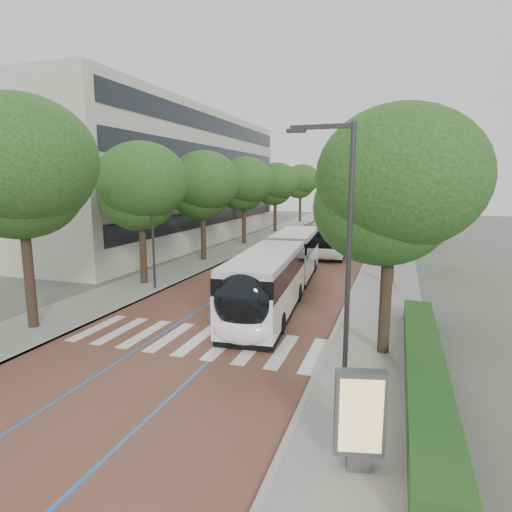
{
  "coord_description": "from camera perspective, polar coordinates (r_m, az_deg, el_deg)",
  "views": [
    {
      "loc": [
        8.0,
        -14.45,
        6.61
      ],
      "look_at": [
        0.34,
        8.5,
        2.4
      ],
      "focal_mm": 30.0,
      "sensor_mm": 36.0,
      "label": 1
    }
  ],
  "objects": [
    {
      "name": "kerb_right",
      "position": [
        54.9,
        15.83,
        2.64
      ],
      "size": [
        0.2,
        140.0,
        0.14
      ],
      "primitive_type": "cube",
      "color": "gray",
      "rests_on": "ground"
    },
    {
      "name": "bus_queued_2",
      "position": [
        66.13,
        13.48,
        5.27
      ],
      "size": [
        2.95,
        12.48,
        3.2
      ],
      "rotation": [
        0.0,
        0.0,
        0.04
      ],
      "color": "white",
      "rests_on": "ground"
    },
    {
      "name": "trees_right",
      "position": [
        36.66,
        18.19,
        8.61
      ],
      "size": [
        6.04,
        47.96,
        8.78
      ],
      "color": "black",
      "rests_on": "ground"
    },
    {
      "name": "hedge",
      "position": [
        15.72,
        21.57,
        -13.64
      ],
      "size": [
        1.2,
        14.0,
        0.8
      ],
      "primitive_type": "cube",
      "color": "#1B4417",
      "rests_on": "sidewalk_right"
    },
    {
      "name": "bus_queued_0",
      "position": [
        40.71,
        10.2,
        2.68
      ],
      "size": [
        3.34,
        12.54,
        3.2
      ],
      "rotation": [
        0.0,
        0.0,
        0.07
      ],
      "color": "white",
      "rests_on": "ground"
    },
    {
      "name": "office_building",
      "position": [
        50.57,
        -14.69,
        10.0
      ],
      "size": [
        18.11,
        40.0,
        14.0
      ],
      "color": "beige",
      "rests_on": "ground"
    },
    {
      "name": "streetlight_far",
      "position": [
        36.52,
        16.37,
        6.66
      ],
      "size": [
        1.82,
        0.2,
        8.0
      ],
      "color": "#2E2F31",
      "rests_on": "sidewalk_right"
    },
    {
      "name": "zebra_crossing",
      "position": [
        18.52,
        -7.93,
        -11.05
      ],
      "size": [
        10.55,
        3.6,
        0.01
      ],
      "color": "silver",
      "rests_on": "ground"
    },
    {
      "name": "kerb_left",
      "position": [
        56.51,
        4.4,
        3.18
      ],
      "size": [
        0.2,
        140.0,
        0.14
      ],
      "primitive_type": "cube",
      "color": "gray",
      "rests_on": "ground"
    },
    {
      "name": "sidewalk_left",
      "position": [
        57.0,
        2.55,
        3.26
      ],
      "size": [
        4.0,
        140.0,
        0.12
      ],
      "primitive_type": "cube",
      "color": "gray",
      "rests_on": "ground"
    },
    {
      "name": "trees_left",
      "position": [
        40.7,
        -3.99,
        9.41
      ],
      "size": [
        6.43,
        61.05,
        9.65
      ],
      "color": "black",
      "rests_on": "ground"
    },
    {
      "name": "sidewalk_right",
      "position": [
        54.85,
        17.81,
        2.54
      ],
      "size": [
        4.0,
        140.0,
        0.12
      ],
      "primitive_type": "cube",
      "color": "gray",
      "rests_on": "ground"
    },
    {
      "name": "lane_line_right",
      "position": [
        55.22,
        11.68,
        2.81
      ],
      "size": [
        0.12,
        126.0,
        0.01
      ],
      "primitive_type": "cube",
      "color": "#2260AB",
      "rests_on": "road"
    },
    {
      "name": "ad_panel",
      "position": [
        10.58,
        13.66,
        -20.2
      ],
      "size": [
        1.18,
        0.56,
        2.36
      ],
      "rotation": [
        0.0,
        0.0,
        0.24
      ],
      "color": "#59595B",
      "rests_on": "sidewalk_right"
    },
    {
      "name": "road",
      "position": [
        55.43,
        10.03,
        2.88
      ],
      "size": [
        11.0,
        140.0,
        0.02
      ],
      "primitive_type": "cube",
      "color": "brown",
      "rests_on": "ground"
    },
    {
      "name": "lamp_post_left",
      "position": [
        26.63,
        -13.65,
        4.23
      ],
      "size": [
        0.14,
        0.14,
        8.0
      ],
      "primitive_type": "cylinder",
      "color": "#2E2F31",
      "rests_on": "sidewalk_left"
    },
    {
      "name": "ground",
      "position": [
        17.79,
        -9.98,
        -12.09
      ],
      "size": [
        160.0,
        160.0,
        0.0
      ],
      "primitive_type": "plane",
      "color": "#51544C",
      "rests_on": "ground"
    },
    {
      "name": "lead_bus",
      "position": [
        24.69,
        3.32,
        -1.79
      ],
      "size": [
        4.02,
        18.54,
        3.2
      ],
      "rotation": [
        0.0,
        0.0,
        0.08
      ],
      "color": "black",
      "rests_on": "ground"
    },
    {
      "name": "streetlight_near",
      "position": [
        11.68,
        11.43,
        0.85
      ],
      "size": [
        1.82,
        0.2,
        8.0
      ],
      "color": "#2E2F31",
      "rests_on": "sidewalk_right"
    },
    {
      "name": "lane_line_left",
      "position": [
        55.69,
        8.4,
        2.97
      ],
      "size": [
        0.12,
        126.0,
        0.01
      ],
      "primitive_type": "cube",
      "color": "#2260AB",
      "rests_on": "road"
    },
    {
      "name": "bus_queued_1",
      "position": [
        53.28,
        12.07,
        4.28
      ],
      "size": [
        3.16,
        12.51,
        3.2
      ],
      "rotation": [
        0.0,
        0.0,
        0.05
      ],
      "color": "white",
      "rests_on": "ground"
    }
  ]
}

